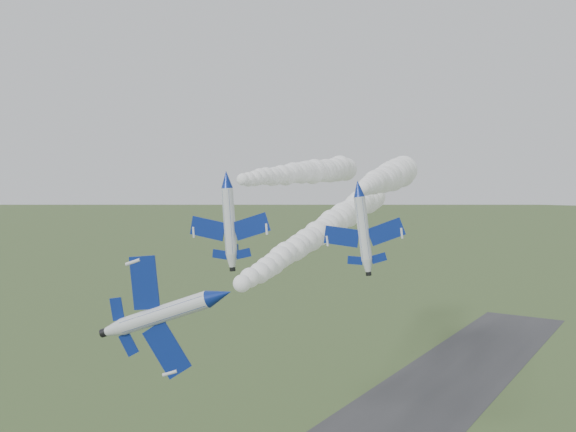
% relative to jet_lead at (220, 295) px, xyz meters
% --- Properties ---
extents(jet_lead, '(6.17, 13.85, 11.01)m').
position_rel_jet_lead_xyz_m(jet_lead, '(0.00, 0.00, 0.00)').
color(jet_lead, silver).
extents(smoke_trail_jet_lead, '(28.85, 75.94, 5.15)m').
position_rel_jet_lead_xyz_m(smoke_trail_jet_lead, '(-11.11, 41.33, 3.32)').
color(smoke_trail_jet_lead, white).
extents(jet_pair_left, '(11.61, 13.55, 3.42)m').
position_rel_jet_lead_xyz_m(jet_pair_left, '(-17.47, 23.56, 10.41)').
color(jet_pair_left, silver).
extents(smoke_trail_jet_pair_left, '(24.99, 72.57, 5.68)m').
position_rel_jet_lead_xyz_m(smoke_trail_jet_pair_left, '(-27.79, 62.33, 11.54)').
color(smoke_trail_jet_pair_left, white).
extents(jet_pair_right, '(9.73, 11.36, 2.97)m').
position_rel_jet_lead_xyz_m(jet_pair_right, '(2.04, 24.20, 9.37)').
color(jet_pair_right, silver).
extents(smoke_trail_jet_pair_right, '(22.08, 52.46, 5.68)m').
position_rel_jet_lead_xyz_m(smoke_trail_jet_pair_right, '(-6.40, 51.96, 10.48)').
color(smoke_trail_jet_pair_right, white).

